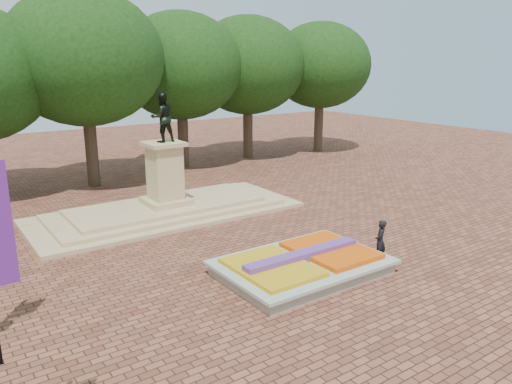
% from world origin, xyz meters
% --- Properties ---
extents(ground, '(90.00, 90.00, 0.00)m').
position_xyz_m(ground, '(0.00, 0.00, 0.00)').
color(ground, brown).
rests_on(ground, ground).
extents(flower_bed, '(6.30, 4.30, 0.91)m').
position_xyz_m(flower_bed, '(1.03, -2.00, 0.38)').
color(flower_bed, gray).
rests_on(flower_bed, ground).
extents(monument, '(14.00, 6.00, 6.40)m').
position_xyz_m(monument, '(0.00, 8.00, 0.88)').
color(monument, tan).
rests_on(monument, ground).
extents(tree_row_back, '(44.80, 8.80, 10.43)m').
position_xyz_m(tree_row_back, '(2.33, 18.00, 6.67)').
color(tree_row_back, '#37281E').
rests_on(tree_row_back, ground).
extents(pedestrian, '(0.76, 0.71, 1.74)m').
position_xyz_m(pedestrian, '(4.41, -2.83, 0.87)').
color(pedestrian, black).
rests_on(pedestrian, ground).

